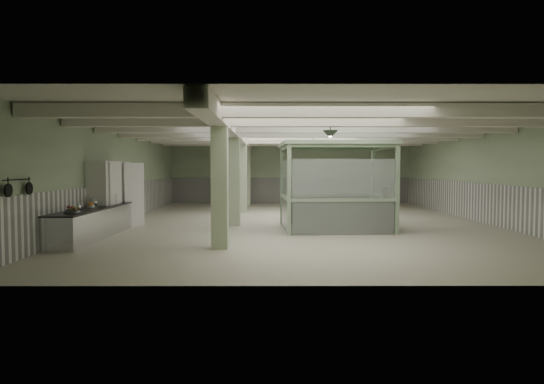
{
  "coord_description": "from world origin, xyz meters",
  "views": [
    {
      "loc": [
        -1.18,
        -18.61,
        2.14
      ],
      "look_at": [
        -1.13,
        -2.5,
        1.3
      ],
      "focal_mm": 32.0,
      "sensor_mm": 36.0,
      "label": 1
    }
  ],
  "objects_px": {
    "prep_counter": "(94,222)",
    "walkin_cooler": "(110,194)",
    "guard_booth": "(335,172)",
    "filing_cabinet": "(390,208)"
  },
  "relations": [
    {
      "from": "walkin_cooler",
      "to": "guard_booth",
      "type": "distance_m",
      "value": 7.69
    },
    {
      "from": "prep_counter",
      "to": "guard_booth",
      "type": "relative_size",
      "value": 1.4
    },
    {
      "from": "filing_cabinet",
      "to": "prep_counter",
      "type": "bearing_deg",
      "value": -164.38
    },
    {
      "from": "prep_counter",
      "to": "walkin_cooler",
      "type": "xyz_separation_m",
      "value": [
        -0.08,
        1.8,
        0.77
      ]
    },
    {
      "from": "prep_counter",
      "to": "walkin_cooler",
      "type": "height_order",
      "value": "walkin_cooler"
    },
    {
      "from": "walkin_cooler",
      "to": "filing_cabinet",
      "type": "bearing_deg",
      "value": 0.93
    },
    {
      "from": "prep_counter",
      "to": "walkin_cooler",
      "type": "bearing_deg",
      "value": 92.68
    },
    {
      "from": "prep_counter",
      "to": "guard_booth",
      "type": "distance_m",
      "value": 7.94
    },
    {
      "from": "guard_booth",
      "to": "walkin_cooler",
      "type": "bearing_deg",
      "value": 177.3
    },
    {
      "from": "prep_counter",
      "to": "walkin_cooler",
      "type": "distance_m",
      "value": 1.96
    }
  ]
}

